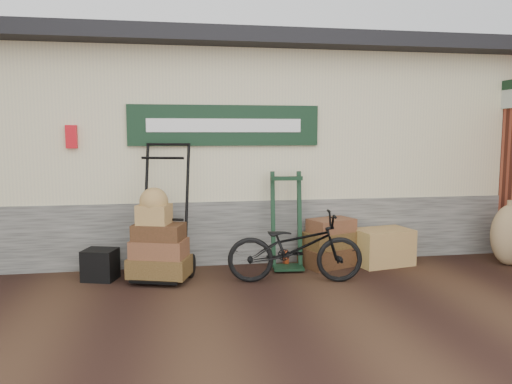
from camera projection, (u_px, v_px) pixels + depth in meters
ground at (259, 285)px, 6.11m from camera, size 80.00×80.00×0.00m
station_building at (231, 147)px, 8.60m from camera, size 14.40×4.10×3.20m
porter_trolley at (164, 210)px, 6.31m from camera, size 1.04×0.90×1.76m
green_barrow at (287, 221)px, 6.78m from camera, size 0.50×0.44×1.32m
suitcase_stack at (329, 242)px, 6.95m from camera, size 0.88×0.72×0.67m
wicker_hamper at (383, 247)px, 7.03m from camera, size 0.86×0.65×0.50m
black_trunk at (100, 265)px, 6.29m from camera, size 0.47×0.43×0.39m
bicycle at (295, 243)px, 6.17m from camera, size 0.83×1.75×0.98m
burlap_sack_left at (510, 235)px, 6.98m from camera, size 0.57×0.48×0.86m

